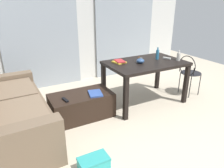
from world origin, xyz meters
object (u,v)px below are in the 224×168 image
Objects in this scene: couch at (10,114)px; book_stack at (119,62)px; bottle_near at (179,56)px; bowl at (140,61)px; bottle_far at (157,54)px; scissors at (140,57)px; shoebox at (94,164)px; magazine at (95,93)px; wire_chair at (189,71)px; craft_table at (145,67)px; tv_remote_primary at (65,100)px; coffee_table at (82,105)px; tv_remote_on_table at (167,58)px.

book_stack is (1.88, 0.14, 0.49)m from couch.
bottle_near is at bearing -4.92° from couch.
book_stack is at bearing 147.15° from bowl.
bottle_near is 0.85× the size of bottle_far.
shoebox is (-1.65, -1.48, -0.71)m from scissors.
scissors is 0.33× the size of shoebox.
scissors is 1.25m from magazine.
book_stack is at bearing 4.31° from couch.
couch is 3.30m from wire_chair.
craft_table is 6.28× the size of bottle_far.
bottle_far reaches higher than tv_remote_primary.
coffee_table is 1.02m from book_stack.
scissors is (-0.21, 0.26, -0.09)m from bottle_far.
bottle_far is (2.62, 0.00, 0.56)m from couch.
scissors is 0.68× the size of tv_remote_primary.
wire_chair is 5.65× the size of tv_remote_on_table.
book_stack reaches higher than coffee_table.
couch is 10.73× the size of bottle_near.
shoebox is (-1.12, -1.36, -0.73)m from book_stack.
magazine is 1.25m from shoebox.
magazine is (-0.60, -0.27, -0.39)m from book_stack.
bottle_near is at bearing -20.80° from book_stack.
bottle_near reaches higher than magazine.
couch is 12.35× the size of tv_remote_primary.
bottle_near is 0.39m from bottle_far.
tv_remote_primary is 0.61× the size of magazine.
bottle_far is at bearing 18.27° from magazine.
craft_table is 1.57m from tv_remote_primary.
bowl reaches higher than tv_remote_primary.
wire_chair is at bearing -9.65° from craft_table.
couch is 2.85m from tv_remote_on_table.
magazine is at bearing -27.51° from coffee_table.
book_stack is 0.71× the size of shoebox.
bottle_far reaches higher than bottle_near.
bowl is at bearing -32.85° from book_stack.
bottle_far is 0.92× the size of book_stack.
tv_remote_on_table reaches higher than tv_remote_primary.
couch is at bearing -175.69° from book_stack.
bottle_far reaches higher than coffee_table.
tv_remote_on_table is (-0.48, 0.15, 0.28)m from wire_chair.
wire_chair is at bearing -42.13° from tv_remote_on_table.
bowl is 0.39m from scissors.
scissors is at bearing 129.60° from bottle_far.
tv_remote_on_table is at bearing -1.23° from couch.
bottle_far is 0.44m from bowl.
coffee_table is at bearing 75.55° from shoebox.
bottle_near is (2.91, -0.25, 0.54)m from couch.
magazine reaches higher than coffee_table.
craft_table is (2.32, -0.04, 0.37)m from couch.
couch is at bearing 122.05° from shoebox.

